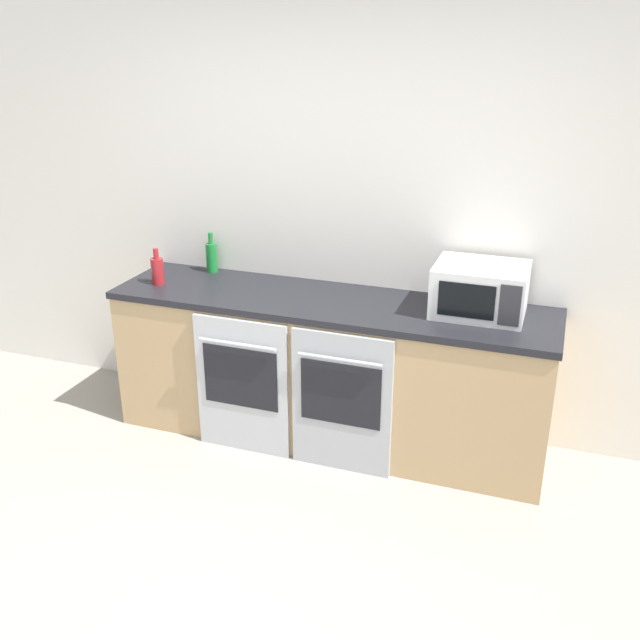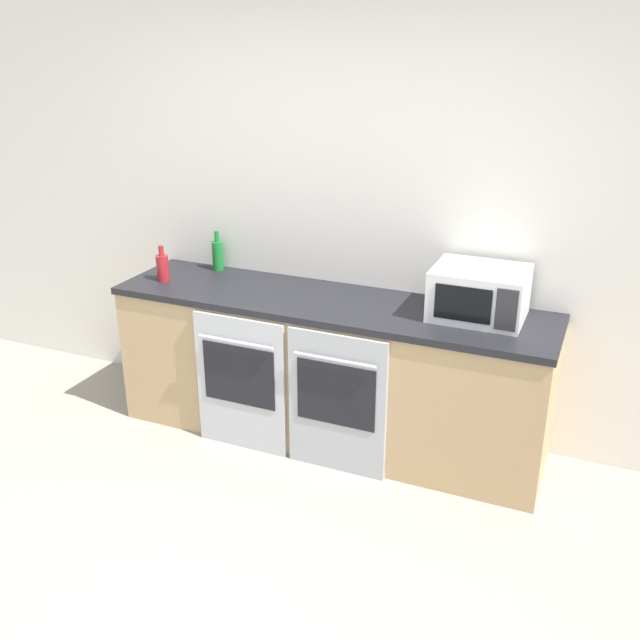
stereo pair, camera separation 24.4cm
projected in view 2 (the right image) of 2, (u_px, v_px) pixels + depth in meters
ground_plane at (183, 618)px, 3.01m from camera, size 16.00×16.00×0.00m
wall_back at (352, 215)px, 4.19m from camera, size 10.00×0.06×2.60m
counter_back at (329, 370)px, 4.22m from camera, size 2.56×0.65×0.88m
oven_left at (241, 383)px, 4.10m from camera, size 0.57×0.06×0.83m
oven_right at (337, 403)px, 3.89m from camera, size 0.57×0.06×0.83m
microwave at (479, 293)px, 3.77m from camera, size 0.49×0.40×0.27m
bottle_red at (163, 267)px, 4.34m from camera, size 0.07×0.07×0.22m
bottle_green at (218, 255)px, 4.54m from camera, size 0.07×0.07×0.25m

